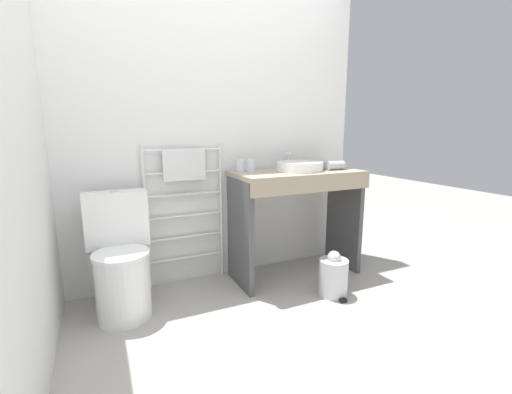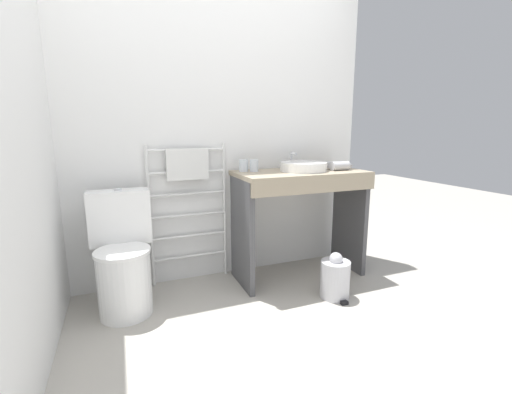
% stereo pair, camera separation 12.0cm
% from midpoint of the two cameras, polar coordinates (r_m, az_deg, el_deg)
% --- Properties ---
extents(ground_plane, '(12.00, 12.00, 0.00)m').
position_cam_midpoint_polar(ground_plane, '(1.97, 8.54, -27.11)').
color(ground_plane, '#A8A399').
extents(wall_back, '(2.56, 0.12, 2.39)m').
position_cam_midpoint_polar(wall_back, '(2.84, -5.36, 10.74)').
color(wall_back, white).
rests_on(wall_back, ground_plane).
extents(wall_side, '(0.12, 2.00, 2.39)m').
position_cam_midpoint_polar(wall_side, '(2.03, -33.94, 8.71)').
color(wall_side, white).
rests_on(wall_side, ground_plane).
extents(toilet, '(0.41, 0.49, 0.82)m').
position_cam_midpoint_polar(toilet, '(2.48, -19.98, -9.92)').
color(toilet, white).
rests_on(toilet, ground_plane).
extents(towel_radiator, '(0.62, 0.06, 1.11)m').
position_cam_midpoint_polar(towel_radiator, '(2.71, -10.00, 1.68)').
color(towel_radiator, silver).
rests_on(towel_radiator, ground_plane).
extents(vanity_counter, '(1.04, 0.53, 0.89)m').
position_cam_midpoint_polar(vanity_counter, '(2.81, 8.63, -1.41)').
color(vanity_counter, gray).
rests_on(vanity_counter, ground_plane).
extents(sink_basin, '(0.37, 0.37, 0.07)m').
position_cam_midpoint_polar(sink_basin, '(2.79, 9.14, 5.08)').
color(sink_basin, white).
rests_on(sink_basin, vanity_counter).
extents(faucet, '(0.02, 0.10, 0.14)m').
position_cam_midpoint_polar(faucet, '(2.95, 7.16, 6.47)').
color(faucet, silver).
rests_on(faucet, vanity_counter).
extents(cup_near_wall, '(0.07, 0.07, 0.09)m').
position_cam_midpoint_polar(cup_near_wall, '(2.72, -0.81, 5.26)').
color(cup_near_wall, silver).
rests_on(cup_near_wall, vanity_counter).
extents(cup_near_edge, '(0.07, 0.07, 0.09)m').
position_cam_midpoint_polar(cup_near_edge, '(2.71, 0.95, 5.25)').
color(cup_near_edge, silver).
rests_on(cup_near_edge, vanity_counter).
extents(hair_dryer, '(0.21, 0.16, 0.07)m').
position_cam_midpoint_polar(hair_dryer, '(2.91, 15.03, 5.06)').
color(hair_dryer, '#B7B7BC').
rests_on(hair_dryer, vanity_counter).
extents(trash_bin, '(0.21, 0.25, 0.34)m').
position_cam_midpoint_polar(trash_bin, '(2.65, 14.35, -12.95)').
color(trash_bin, silver).
rests_on(trash_bin, ground_plane).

